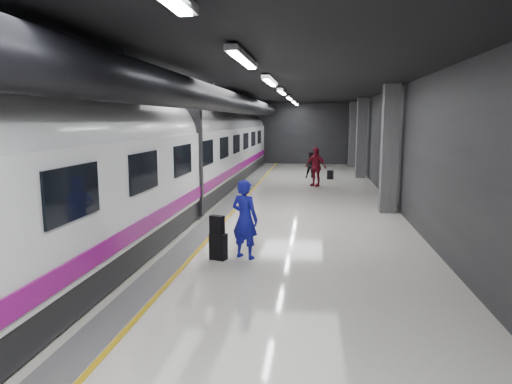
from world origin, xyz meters
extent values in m
plane|color=silver|center=(0.00, 0.00, 0.00)|extent=(40.00, 40.00, 0.00)
cube|color=black|center=(0.00, 0.00, 4.50)|extent=(10.00, 40.00, 0.02)
cube|color=#28282B|center=(0.00, 20.00, 2.25)|extent=(10.00, 0.02, 4.50)
cube|color=#28282B|center=(-5.00, 0.00, 2.25)|extent=(0.02, 40.00, 4.50)
cube|color=#28282B|center=(5.00, 0.00, 2.25)|extent=(0.02, 40.00, 4.50)
cube|color=slate|center=(-1.35, 0.00, 0.01)|extent=(0.65, 39.80, 0.01)
cube|color=gold|center=(-0.95, 0.00, 0.01)|extent=(0.10, 39.80, 0.01)
cylinder|color=black|center=(-1.30, 0.00, 3.95)|extent=(0.80, 38.00, 0.80)
cube|color=silver|center=(0.60, -6.00, 4.40)|extent=(0.22, 2.60, 0.10)
cube|color=silver|center=(0.60, -1.00, 4.40)|extent=(0.22, 2.60, 0.10)
cube|color=silver|center=(0.60, 4.00, 4.40)|extent=(0.22, 2.60, 0.10)
cube|color=silver|center=(0.60, 9.00, 4.40)|extent=(0.22, 2.60, 0.10)
cube|color=silver|center=(0.60, 14.00, 4.40)|extent=(0.22, 2.60, 0.10)
cube|color=silver|center=(0.60, 18.00, 4.40)|extent=(0.22, 2.60, 0.10)
cube|color=#515154|center=(4.55, 2.00, 2.25)|extent=(0.55, 0.55, 4.50)
cube|color=#515154|center=(4.55, 12.00, 2.25)|extent=(0.55, 0.55, 4.50)
cube|color=#515154|center=(4.55, 18.00, 2.25)|extent=(0.55, 0.55, 4.50)
cube|color=black|center=(-3.25, 0.00, 0.35)|extent=(2.80, 38.00, 0.60)
cube|color=white|center=(-3.25, 0.00, 1.75)|extent=(2.90, 38.00, 2.20)
cylinder|color=white|center=(-3.25, 0.00, 2.70)|extent=(2.80, 38.00, 2.80)
cube|color=#850C71|center=(-1.78, 0.00, 0.95)|extent=(0.04, 38.00, 0.35)
cube|color=black|center=(-3.25, 0.00, 2.00)|extent=(3.05, 0.25, 3.80)
cube|color=black|center=(-1.78, -8.00, 2.15)|extent=(0.05, 1.60, 0.85)
cube|color=black|center=(-1.78, -5.00, 2.15)|extent=(0.05, 1.60, 0.85)
cube|color=black|center=(-1.78, -2.00, 2.15)|extent=(0.05, 1.60, 0.85)
cube|color=black|center=(-1.78, 1.00, 2.15)|extent=(0.05, 1.60, 0.85)
cube|color=black|center=(-1.78, 4.00, 2.15)|extent=(0.05, 1.60, 0.85)
cube|color=black|center=(-1.78, 7.00, 2.15)|extent=(0.05, 1.60, 0.85)
cube|color=black|center=(-1.78, 10.00, 2.15)|extent=(0.05, 1.60, 0.85)
cube|color=black|center=(-1.78, 13.00, 2.15)|extent=(0.05, 1.60, 0.85)
cube|color=black|center=(-1.78, 16.00, 2.15)|extent=(0.05, 1.60, 0.85)
imported|color=#191FBF|center=(0.32, -4.12, 0.95)|extent=(0.82, 0.70, 1.90)
cube|color=black|center=(-0.28, -4.33, 0.31)|extent=(0.43, 0.34, 0.62)
cube|color=black|center=(-0.30, -4.35, 0.84)|extent=(0.37, 0.28, 0.44)
imported|color=black|center=(1.77, 11.41, 0.75)|extent=(0.80, 0.66, 1.51)
imported|color=maroon|center=(1.99, 8.22, 0.97)|extent=(1.22, 0.98, 1.94)
cube|color=black|center=(2.82, 11.04, 0.25)|extent=(0.37, 0.27, 0.49)
camera|label=1|loc=(1.94, -14.57, 3.27)|focal=32.00mm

